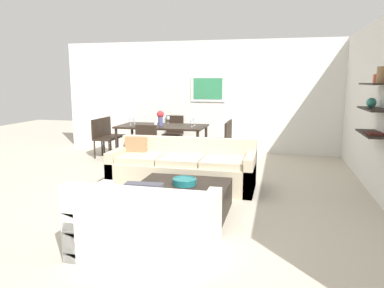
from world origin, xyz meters
name	(u,v)px	position (x,y,z in m)	size (l,w,h in m)	color
ground_plane	(175,192)	(0.00, 0.00, 0.00)	(18.00, 18.00, 0.00)	#BCB29E
back_wall_unit	(226,97)	(0.29, 3.53, 1.35)	(8.40, 0.09, 2.70)	silver
right_wall_shelf_unit	(380,107)	(3.03, 0.59, 1.35)	(0.34, 8.20, 2.70)	silver
sofa_beige	(182,169)	(0.03, 0.34, 0.29)	(2.36, 0.90, 0.78)	beige
loveseat_white	(146,225)	(0.29, -2.05, 0.29)	(1.41, 0.90, 0.78)	white
coffee_table	(182,199)	(0.35, -0.86, 0.19)	(1.21, 1.07, 0.38)	black
decorative_bowl	(184,181)	(0.37, -0.83, 0.43)	(0.32, 0.32, 0.09)	#19666B
dining_table	(162,128)	(-0.99, 2.42, 0.69)	(1.96, 1.02, 0.75)	black
dining_chair_foot	(148,143)	(-0.99, 1.50, 0.50)	(0.44, 0.44, 0.88)	black
dining_chair_left_far	(110,133)	(-2.37, 2.65, 0.50)	(0.44, 0.44, 0.88)	black
dining_chair_right_near	(221,140)	(0.40, 2.19, 0.50)	(0.44, 0.44, 0.88)	black
dining_chair_left_near	(102,136)	(-2.37, 2.19, 0.50)	(0.44, 0.44, 0.88)	black
dining_chair_head	(174,131)	(-0.99, 3.33, 0.50)	(0.44, 0.44, 0.88)	black
dining_chair_right_far	(225,137)	(0.40, 2.65, 0.50)	(0.44, 0.44, 0.88)	black
wine_glass_left_near	(130,120)	(-1.70, 2.29, 0.87)	(0.06, 0.06, 0.16)	silver
wine_glass_right_far	(194,120)	(-0.27, 2.54, 0.87)	(0.07, 0.07, 0.17)	silver
wine_glass_left_far	(135,119)	(-1.70, 2.54, 0.86)	(0.08, 0.08, 0.15)	silver
wine_glass_foot	(156,123)	(-0.99, 1.97, 0.86)	(0.07, 0.07, 0.15)	silver
wine_glass_right_near	(192,122)	(-0.27, 2.29, 0.85)	(0.06, 0.06, 0.14)	silver
wine_glass_head	(168,118)	(-0.99, 2.87, 0.88)	(0.08, 0.08, 0.17)	silver
centerpiece_vase	(160,117)	(-1.01, 2.37, 0.95)	(0.16, 0.16, 0.34)	#4C518C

